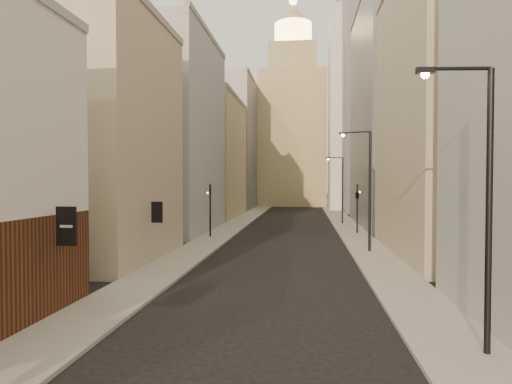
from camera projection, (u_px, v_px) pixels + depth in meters
name	position (u px, v px, depth m)	size (l,w,h in m)	color
sidewalk_left	(243.00, 220.00, 56.98)	(3.00, 140.00, 0.15)	gray
sidewalk_right	(342.00, 221.00, 55.49)	(3.00, 140.00, 0.15)	gray
left_bldg_beige	(99.00, 141.00, 28.60)	(8.00, 12.00, 16.00)	tan
left_bldg_grey	(173.00, 136.00, 44.43)	(8.00, 16.00, 20.00)	#9A9B9F
left_bldg_tan	(211.00, 159.00, 62.35)	(8.00, 18.00, 17.00)	tan
left_bldg_wingrid	(234.00, 146.00, 82.11)	(8.00, 20.00, 24.00)	gray
right_bldg_beige	(454.00, 114.00, 29.76)	(8.00, 16.00, 20.00)	tan
right_bldg_wingrid	(394.00, 114.00, 49.54)	(8.00, 20.00, 26.00)	gray
highrise	(397.00, 67.00, 76.31)	(21.00, 23.00, 51.20)	gray
clock_tower	(293.00, 124.00, 92.62)	(14.00, 14.00, 44.90)	tan
white_tower	(351.00, 107.00, 77.42)	(8.00, 8.00, 41.50)	silver
streetlamp_near	(482.00, 193.00, 12.71)	(2.28, 0.39, 8.71)	black
streetlamp_mid	(367.00, 183.00, 31.35)	(2.31, 0.75, 8.97)	black
streetlamp_far	(341.00, 186.00, 51.48)	(2.12, 0.60, 8.15)	black
traffic_light_left	(210.00, 200.00, 39.46)	(0.56, 0.45, 5.00)	black
traffic_light_right	(357.00, 196.00, 42.18)	(0.78, 0.78, 5.00)	black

